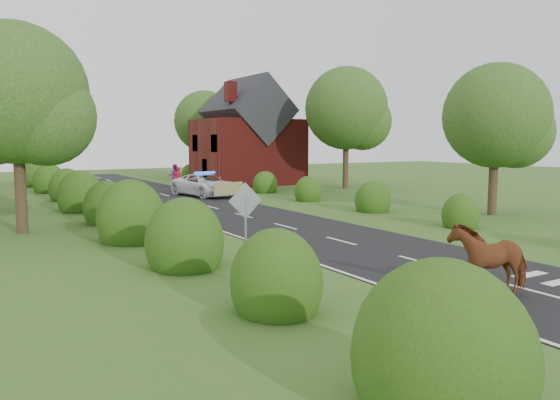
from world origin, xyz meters
TOP-DOWN VIEW (x-y plane):
  - ground at (0.00, 0.00)m, footprint 120.00×120.00m
  - road at (0.00, 15.00)m, footprint 6.00×70.00m
  - road_markings at (-1.60, 12.93)m, footprint 4.96×70.00m
  - hedgerow_left at (-6.51, 11.69)m, footprint 2.75×50.41m
  - hedgerow_right at (6.60, 11.21)m, footprint 2.10×45.78m
  - tree_left_a at (-9.75, 11.86)m, footprint 5.74×5.60m
  - tree_right_a at (11.23, 5.87)m, footprint 5.33×5.20m
  - tree_right_b at (14.29, 21.84)m, footprint 6.56×6.40m
  - tree_right_c at (9.27, 37.85)m, footprint 6.15×6.00m
  - road_sign at (-5.00, 2.00)m, footprint 1.06×0.08m
  - house at (9.49, 30.00)m, footprint 8.00×7.40m
  - cow at (-1.06, -3.37)m, footprint 2.31×1.71m
  - police_van at (2.13, 21.92)m, footprint 3.39×5.79m
  - pedestrian_red at (2.29, 27.60)m, footprint 0.66×0.45m
  - pedestrian_purple at (2.79, 29.67)m, footprint 1.08×0.97m

SIDE VIEW (x-z plane):
  - ground at x=0.00m, z-range 0.00..0.00m
  - road at x=0.00m, z-range 0.00..0.02m
  - road_markings at x=-1.60m, z-range 0.02..0.03m
  - hedgerow_right at x=6.60m, z-range -0.50..1.60m
  - cow at x=-1.06m, z-range 0.00..1.47m
  - hedgerow_left at x=-6.51m, z-range -0.75..2.25m
  - police_van at x=2.13m, z-range -0.07..1.58m
  - pedestrian_red at x=2.29m, z-range 0.00..1.74m
  - pedestrian_purple at x=2.79m, z-range 0.00..1.84m
  - road_sign at x=-5.00m, z-range 0.39..2.92m
  - house at x=9.49m, z-range -0.80..8.37m
  - tree_right_a at x=11.23m, z-range 0.96..8.52m
  - tree_left_a at x=-9.75m, z-range 1.15..9.53m
  - tree_right_c at x=9.27m, z-range 1.05..9.63m
  - tree_right_b at x=14.29m, z-range 1.24..10.64m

